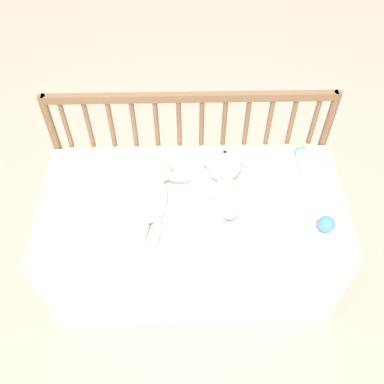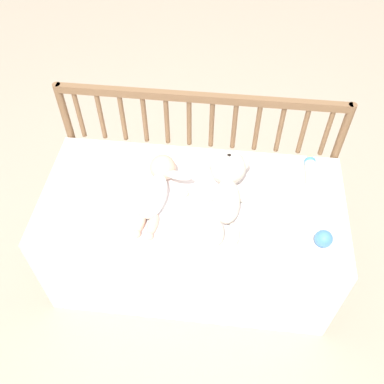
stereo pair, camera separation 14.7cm
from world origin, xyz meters
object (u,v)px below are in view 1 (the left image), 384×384
(baby, at_px, (156,192))
(baby_bottle, at_px, (303,159))
(teddy_bear, at_px, (226,181))
(toy_ball, at_px, (326,224))

(baby, bearing_deg, baby_bottle, 16.79)
(teddy_bear, height_order, baby_bottle, teddy_bear)
(baby, distance_m, baby_bottle, 0.69)
(baby, distance_m, toy_ball, 0.70)
(baby, relative_size, toy_ball, 5.77)
(teddy_bear, relative_size, baby, 1.08)
(toy_ball, bearing_deg, teddy_bear, 151.25)
(teddy_bear, bearing_deg, baby, -172.19)
(toy_ball, bearing_deg, baby_bottle, 93.47)
(teddy_bear, xyz_separation_m, toy_ball, (0.39, -0.21, -0.03))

